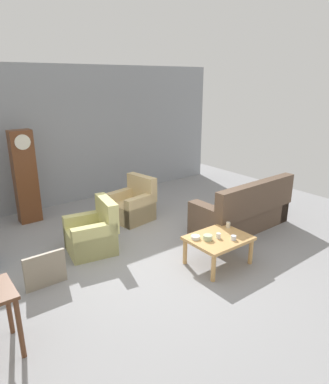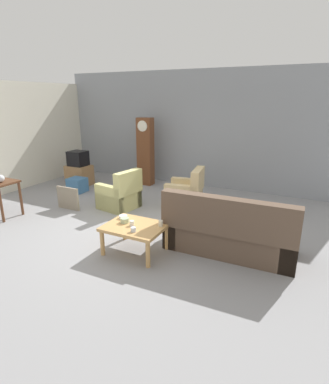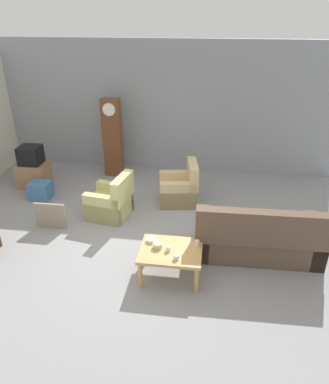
# 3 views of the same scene
# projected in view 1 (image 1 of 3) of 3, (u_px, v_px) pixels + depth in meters

# --- Properties ---
(ground_plane) EXTENTS (10.40, 10.40, 0.00)m
(ground_plane) POSITION_uv_depth(u_px,v_px,m) (159.00, 257.00, 5.81)
(ground_plane) COLOR gray
(garage_door_wall) EXTENTS (8.40, 0.16, 3.20)m
(garage_door_wall) POSITION_uv_depth(u_px,v_px,m) (68.00, 136.00, 8.04)
(garage_door_wall) COLOR gray
(garage_door_wall) RESTS_ON ground_plane
(couch_floral) EXTENTS (2.12, 0.93, 1.04)m
(couch_floral) POSITION_uv_depth(u_px,v_px,m) (243.00, 212.00, 6.83)
(couch_floral) COLOR brown
(couch_floral) RESTS_ON ground_plane
(armchair_olive_near) EXTENTS (0.91, 0.88, 0.92)m
(armchair_olive_near) POSITION_uv_depth(u_px,v_px,m) (93.00, 235.00, 5.96)
(armchair_olive_near) COLOR #CCC67A
(armchair_olive_near) RESTS_ON ground_plane
(armchair_olive_far) EXTENTS (0.90, 0.88, 0.92)m
(armchair_olive_far) POSITION_uv_depth(u_px,v_px,m) (133.00, 206.00, 7.31)
(armchair_olive_far) COLOR #D4B881
(armchair_olive_far) RESTS_ON ground_plane
(coffee_table_wood) EXTENTS (0.96, 0.76, 0.48)m
(coffee_table_wood) POSITION_uv_depth(u_px,v_px,m) (218.00, 241.00, 5.50)
(coffee_table_wood) COLOR tan
(coffee_table_wood) RESTS_ON ground_plane
(grandfather_clock) EXTENTS (0.44, 0.30, 1.93)m
(grandfather_clock) POSITION_uv_depth(u_px,v_px,m) (25.00, 177.00, 7.01)
(grandfather_clock) COLOR brown
(grandfather_clock) RESTS_ON ground_plane
(framed_picture_leaning) EXTENTS (0.60, 0.05, 0.52)m
(framed_picture_leaning) POSITION_uv_depth(u_px,v_px,m) (45.00, 270.00, 4.93)
(framed_picture_leaning) COLOR gray
(framed_picture_leaning) RESTS_ON ground_plane
(cup_white_porcelain) EXTENTS (0.07, 0.07, 0.08)m
(cup_white_porcelain) POSITION_uv_depth(u_px,v_px,m) (218.00, 236.00, 5.42)
(cup_white_porcelain) COLOR white
(cup_white_porcelain) RESTS_ON coffee_table_wood
(cup_blue_rimmed) EXTENTS (0.08, 0.08, 0.07)m
(cup_blue_rimmed) POSITION_uv_depth(u_px,v_px,m) (234.00, 238.00, 5.37)
(cup_blue_rimmed) COLOR silver
(cup_blue_rimmed) RESTS_ON coffee_table_wood
(cup_cream_tall) EXTENTS (0.07, 0.07, 0.10)m
(cup_cream_tall) POSITION_uv_depth(u_px,v_px,m) (228.00, 225.00, 5.81)
(cup_cream_tall) COLOR beige
(cup_cream_tall) RESTS_ON coffee_table_wood
(bowl_white_stacked) EXTENTS (0.14, 0.14, 0.05)m
(bowl_white_stacked) POSITION_uv_depth(u_px,v_px,m) (195.00, 237.00, 5.40)
(bowl_white_stacked) COLOR white
(bowl_white_stacked) RESTS_ON coffee_table_wood
(bowl_shallow_green) EXTENTS (0.15, 0.15, 0.08)m
(bowl_shallow_green) POSITION_uv_depth(u_px,v_px,m) (208.00, 237.00, 5.37)
(bowl_shallow_green) COLOR #B2C69E
(bowl_shallow_green) RESTS_ON coffee_table_wood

